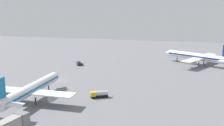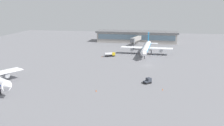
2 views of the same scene
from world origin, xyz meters
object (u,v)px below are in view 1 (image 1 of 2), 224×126
object	(u,v)px
safety_cone_near_gate	(113,96)
safety_cone_mid_apron	(74,62)
baggage_tug	(79,63)
airplane_taxiing	(31,89)
safety_cone_far_side	(118,62)
fuel_truck	(99,94)
airplane_at_gate	(198,57)

from	to	relation	value
safety_cone_near_gate	safety_cone_mid_apron	xyz separation A→B (m)	(-36.00, 53.44, 0.00)
baggage_tug	safety_cone_near_gate	bearing A→B (deg)	79.64
airplane_taxiing	safety_cone_mid_apron	world-z (taller)	airplane_taxiing
safety_cone_far_side	safety_cone_mid_apron	bearing A→B (deg)	-166.50
safety_cone_mid_apron	safety_cone_far_side	world-z (taller)	same
baggage_tug	safety_cone_mid_apron	distance (m)	9.57
fuel_truck	safety_cone_far_side	world-z (taller)	fuel_truck
fuel_truck	safety_cone_mid_apron	size ratio (longest dim) A/B	10.87
airplane_taxiing	safety_cone_mid_apron	distance (m)	66.71
airplane_taxiing	safety_cone_mid_apron	size ratio (longest dim) A/B	68.38
safety_cone_near_gate	safety_cone_far_side	bearing A→B (deg)	100.72
airplane_taxiing	safety_cone_far_side	bearing A→B (deg)	-9.90
airplane_taxiing	safety_cone_near_gate	world-z (taller)	airplane_taxiing
airplane_at_gate	safety_cone_far_side	size ratio (longest dim) A/B	62.84
airplane_taxiing	safety_cone_far_side	xyz separation A→B (m)	(14.75, 71.76, -4.24)
safety_cone_mid_apron	baggage_tug	bearing A→B (deg)	-50.75
airplane_at_gate	baggage_tug	world-z (taller)	airplane_at_gate
airplane_taxiing	baggage_tug	world-z (taller)	airplane_taxiing
baggage_tug	safety_cone_mid_apron	xyz separation A→B (m)	(-6.03, 7.38, -0.86)
airplane_at_gate	fuel_truck	size ratio (longest dim) A/B	5.78
airplane_at_gate	safety_cone_near_gate	size ratio (longest dim) A/B	62.84
fuel_truck	safety_cone_mid_apron	bearing A→B (deg)	-85.13
baggage_tug	safety_cone_far_side	world-z (taller)	baggage_tug
fuel_truck	safety_cone_far_side	size ratio (longest dim) A/B	10.87
baggage_tug	safety_cone_mid_apron	world-z (taller)	baggage_tug
fuel_truck	baggage_tug	xyz separation A→B (m)	(-25.56, 48.55, -0.23)
airplane_taxiing	fuel_truck	xyz separation A→B (m)	(21.59, 9.88, -3.15)
airplane_taxiing	baggage_tug	distance (m)	58.67
fuel_truck	baggage_tug	distance (m)	54.87
airplane_at_gate	airplane_taxiing	xyz separation A→B (m)	(-59.12, -75.58, -0.05)
baggage_tug	safety_cone_far_side	size ratio (longest dim) A/B	6.20
airplane_taxiing	safety_cone_near_gate	distance (m)	29.10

